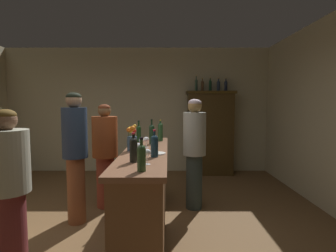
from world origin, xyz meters
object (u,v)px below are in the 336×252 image
Objects in this scene: display_bottle_left at (195,85)px; patron_by_cabinet at (104,152)px; wine_bottle_rose at (153,145)px; display_bottle_midleft at (201,85)px; wine_bottle_chardonnay at (159,131)px; wine_glass_rear at (140,141)px; display_bottle_midright at (217,85)px; wine_glass_spare at (137,147)px; display_bottle_right at (225,85)px; wine_bottle_merlot at (138,133)px; wine_glass_front at (146,153)px; wine_bottle_syrah at (132,149)px; patron_near_entrance at (7,187)px; patron_in_navy at (74,151)px; display_bottle_center at (209,85)px; flower_arrangement at (131,139)px; display_cabinet at (209,131)px; wine_bottle_riesling at (140,156)px; bartender at (193,148)px; bar_counter at (145,190)px; wine_bottle_pinot at (151,133)px; cheese_plate at (156,153)px; wine_glass_mid at (145,140)px.

display_bottle_left reaches higher than patron_by_cabinet.
wine_bottle_rose is at bearing -26.57° from patron_by_cabinet.
wine_bottle_chardonnay is at bearing -115.33° from display_bottle_midleft.
display_bottle_midright reaches higher than wine_glass_rear.
wine_bottle_rose is 1.44m from patron_by_cabinet.
display_bottle_right is (1.59, 3.02, 0.87)m from wine_glass_spare.
wine_glass_spare is at bearing 164.97° from wine_bottle_rose.
wine_bottle_merlot is 1.48m from wine_glass_front.
display_bottle_midleft reaches higher than wine_bottle_syrah.
display_bottle_midleft is 4.31m from patron_near_entrance.
display_bottle_midright reaches higher than patron_in_navy.
wine_glass_front is 1.03× the size of wine_glass_spare.
display_bottle_right is at bearing 0.00° from display_bottle_center.
display_bottle_midleft is at bearing 71.87° from wine_bottle_syrah.
display_bottle_midleft and display_bottle_right have the same top height.
wine_glass_rear is 3.09m from display_bottle_midright.
wine_bottle_rose is 0.47m from flower_arrangement.
display_cabinet is 6.49× the size of wine_bottle_riesling.
display_bottle_center reaches higher than patron_by_cabinet.
display_bottle_left is at bearing 68.67° from flower_arrangement.
bartender is at bearing 25.35° from patron_in_navy.
patron_in_navy reaches higher than patron_by_cabinet.
bar_counter is 1.41× the size of patron_in_navy.
wine_bottle_chardonnay is at bearing 20.80° from wine_bottle_merlot.
wine_glass_rear is (-0.10, -0.45, -0.05)m from wine_bottle_pinot.
wine_bottle_chardonnay is at bearing 87.19° from wine_glass_front.
display_bottle_center is at bearing 60.47° from wine_bottle_chardonnay.
wine_bottle_chardonnay is 2.16m from patron_near_entrance.
cheese_plate is at bearing 10.77° from patron_near_entrance.
wine_bottle_riesling is 3.89m from display_bottle_midleft.
display_bottle_left is (0.90, 2.44, 0.89)m from wine_glass_mid.
wine_bottle_rose is at bearing 81.95° from wine_glass_front.
display_cabinet is at bearing 55.08° from wine_bottle_merlot.
display_bottle_midright is at bearing 180.00° from display_bottle_right.
flower_arrangement is at bearing -110.34° from wine_bottle_chardonnay.
wine_bottle_merlot is at bearing -118.21° from display_bottle_left.
wine_glass_rear reaches higher than wine_glass_spare.
bar_counter is 0.76m from wine_bottle_rose.
patron_by_cabinet is at bearing 174.30° from wine_bottle_merlot.
flower_arrangement reaches higher than wine_glass_spare.
display_bottle_midright is at bearing 56.39° from wine_bottle_chardonnay.
flower_arrangement is 1.09× the size of display_bottle_right.
display_bottle_center is at bearing 70.11° from cheese_plate.
wine_bottle_syrah is at bearing -115.75° from display_bottle_right.
display_bottle_right is 2.41m from bartender.
display_bottle_midright reaches higher than wine_bottle_riesling.
wine_bottle_riesling is at bearing -87.15° from bar_counter.
wine_bottle_pinot reaches higher than wine_bottle_riesling.
display_bottle_midleft is 1.00× the size of display_bottle_right.
display_bottle_center is (1.25, 2.60, 0.87)m from wine_glass_rear.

